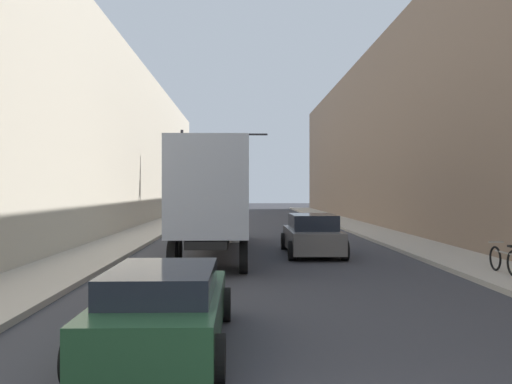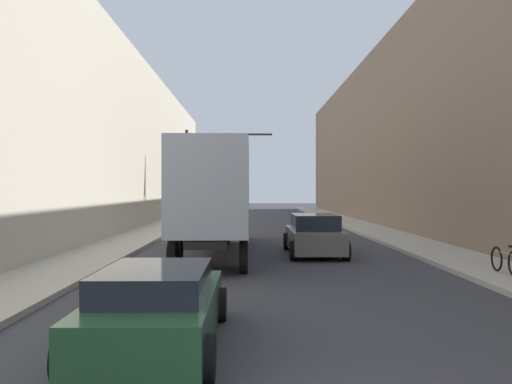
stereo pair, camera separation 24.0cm
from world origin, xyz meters
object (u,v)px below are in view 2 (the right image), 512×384
object	(u,v)px
suv_car	(314,235)
traffic_signal_gantry	(206,160)
semi_truck	(218,195)
sedan_car	(157,307)
parked_bicycle	(505,260)

from	to	relation	value
suv_car	traffic_signal_gantry	distance (m)	18.30
semi_truck	sedan_car	bearing A→B (deg)	-91.03
semi_truck	sedan_car	world-z (taller)	semi_truck
sedan_car	parked_bicycle	world-z (taller)	sedan_car
suv_car	parked_bicycle	world-z (taller)	suv_car
sedan_car	traffic_signal_gantry	world-z (taller)	traffic_signal_gantry
semi_truck	suv_car	size ratio (longest dim) A/B	2.78
sedan_car	parked_bicycle	distance (m)	10.96
parked_bicycle	sedan_car	bearing A→B (deg)	-142.21
traffic_signal_gantry	parked_bicycle	world-z (taller)	traffic_signal_gantry
semi_truck	traffic_signal_gantry	distance (m)	16.52
traffic_signal_gantry	parked_bicycle	bearing A→B (deg)	-66.35
traffic_signal_gantry	parked_bicycle	distance (m)	25.58
parked_bicycle	suv_car	bearing A→B (deg)	127.59
suv_car	sedan_car	bearing A→B (deg)	-107.25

